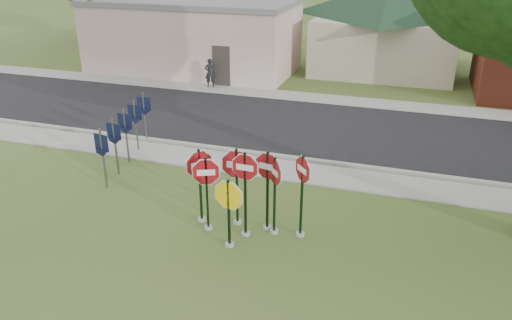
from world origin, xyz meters
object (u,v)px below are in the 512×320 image
(stop_sign_center, at_px, (245,184))
(stop_sign_left, at_px, (207,185))
(stop_sign_yellow, at_px, (229,206))
(pedestrian, at_px, (210,73))

(stop_sign_center, relative_size, stop_sign_left, 1.12)
(stop_sign_yellow, bearing_deg, pedestrian, 114.87)
(stop_sign_yellow, xyz_separation_m, stop_sign_left, (-0.86, 0.60, 0.17))
(stop_sign_yellow, distance_m, stop_sign_left, 1.06)
(stop_sign_left, bearing_deg, stop_sign_yellow, -34.95)
(stop_sign_yellow, height_order, pedestrian, stop_sign_yellow)
(stop_sign_yellow, height_order, stop_sign_left, stop_sign_left)
(stop_sign_left, bearing_deg, stop_sign_center, 1.43)
(stop_sign_left, relative_size, pedestrian, 1.46)
(pedestrian, bearing_deg, stop_sign_center, 95.15)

